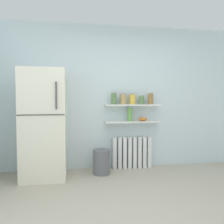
{
  "coord_description": "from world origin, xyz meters",
  "views": [
    {
      "loc": [
        -0.73,
        -2.14,
        1.25
      ],
      "look_at": [
        -0.12,
        1.6,
        1.05
      ],
      "focal_mm": 36.79,
      "sensor_mm": 36.0,
      "label": 1
    }
  ],
  "objects_px": {
    "radiator": "(132,152)",
    "trash_bin": "(101,162)",
    "refrigerator": "(44,124)",
    "shelf_bowl": "(143,119)",
    "storage_jar_0": "(114,98)",
    "storage_jar_2": "(132,99)",
    "storage_jar_4": "(151,99)",
    "vase": "(130,114)",
    "storage_jar_1": "(123,99)",
    "storage_jar_3": "(142,100)"
  },
  "relations": [
    {
      "from": "storage_jar_2",
      "to": "storage_jar_4",
      "type": "xyz_separation_m",
      "value": [
        0.34,
        0.0,
        0.01
      ]
    },
    {
      "from": "refrigerator",
      "to": "shelf_bowl",
      "type": "bearing_deg",
      "value": 8.09
    },
    {
      "from": "storage_jar_3",
      "to": "shelf_bowl",
      "type": "xyz_separation_m",
      "value": [
        0.03,
        0.0,
        -0.35
      ]
    },
    {
      "from": "storage_jar_0",
      "to": "vase",
      "type": "relative_size",
      "value": 0.89
    },
    {
      "from": "storage_jar_4",
      "to": "trash_bin",
      "type": "xyz_separation_m",
      "value": [
        -0.94,
        -0.23,
        -1.07
      ]
    },
    {
      "from": "refrigerator",
      "to": "storage_jar_4",
      "type": "relative_size",
      "value": 8.12
    },
    {
      "from": "trash_bin",
      "to": "storage_jar_4",
      "type": "bearing_deg",
      "value": 13.88
    },
    {
      "from": "storage_jar_4",
      "to": "vase",
      "type": "relative_size",
      "value": 0.86
    },
    {
      "from": "vase",
      "to": "trash_bin",
      "type": "xyz_separation_m",
      "value": [
        -0.55,
        -0.23,
        -0.78
      ]
    },
    {
      "from": "storage_jar_0",
      "to": "storage_jar_3",
      "type": "relative_size",
      "value": 1.35
    },
    {
      "from": "radiator",
      "to": "storage_jar_2",
      "type": "relative_size",
      "value": 3.64
    },
    {
      "from": "storage_jar_2",
      "to": "storage_jar_3",
      "type": "distance_m",
      "value": 0.17
    },
    {
      "from": "storage_jar_2",
      "to": "storage_jar_3",
      "type": "xyz_separation_m",
      "value": [
        0.17,
        0.0,
        -0.02
      ]
    },
    {
      "from": "storage_jar_0",
      "to": "storage_jar_3",
      "type": "height_order",
      "value": "storage_jar_0"
    },
    {
      "from": "storage_jar_0",
      "to": "storage_jar_2",
      "type": "relative_size",
      "value": 1.12
    },
    {
      "from": "storage_jar_3",
      "to": "storage_jar_2",
      "type": "bearing_deg",
      "value": 180.0
    },
    {
      "from": "storage_jar_1",
      "to": "trash_bin",
      "type": "height_order",
      "value": "storage_jar_1"
    },
    {
      "from": "storage_jar_4",
      "to": "refrigerator",
      "type": "bearing_deg",
      "value": -172.53
    },
    {
      "from": "radiator",
      "to": "shelf_bowl",
      "type": "height_order",
      "value": "shelf_bowl"
    },
    {
      "from": "refrigerator",
      "to": "storage_jar_2",
      "type": "height_order",
      "value": "refrigerator"
    },
    {
      "from": "refrigerator",
      "to": "trash_bin",
      "type": "xyz_separation_m",
      "value": [
        0.92,
        0.01,
        -0.66
      ]
    },
    {
      "from": "storage_jar_4",
      "to": "shelf_bowl",
      "type": "height_order",
      "value": "storage_jar_4"
    },
    {
      "from": "radiator",
      "to": "vase",
      "type": "bearing_deg",
      "value": -147.67
    },
    {
      "from": "radiator",
      "to": "storage_jar_2",
      "type": "distance_m",
      "value": 0.98
    },
    {
      "from": "refrigerator",
      "to": "storage_jar_3",
      "type": "distance_m",
      "value": 1.75
    },
    {
      "from": "radiator",
      "to": "storage_jar_3",
      "type": "relative_size",
      "value": 4.39
    },
    {
      "from": "shelf_bowl",
      "to": "vase",
      "type": "bearing_deg",
      "value": 180.0
    },
    {
      "from": "radiator",
      "to": "storage_jar_4",
      "type": "height_order",
      "value": "storage_jar_4"
    },
    {
      "from": "storage_jar_0",
      "to": "storage_jar_4",
      "type": "distance_m",
      "value": 0.68
    },
    {
      "from": "storage_jar_1",
      "to": "shelf_bowl",
      "type": "height_order",
      "value": "storage_jar_1"
    },
    {
      "from": "storage_jar_1",
      "to": "refrigerator",
      "type": "bearing_deg",
      "value": -169.73
    },
    {
      "from": "radiator",
      "to": "storage_jar_1",
      "type": "relative_size",
      "value": 3.62
    },
    {
      "from": "storage_jar_4",
      "to": "vase",
      "type": "bearing_deg",
      "value": 180.0
    },
    {
      "from": "refrigerator",
      "to": "storage_jar_1",
      "type": "bearing_deg",
      "value": 10.27
    },
    {
      "from": "storage_jar_1",
      "to": "vase",
      "type": "distance_m",
      "value": 0.3
    },
    {
      "from": "storage_jar_1",
      "to": "trash_bin",
      "type": "distance_m",
      "value": 1.17
    },
    {
      "from": "radiator",
      "to": "trash_bin",
      "type": "distance_m",
      "value": 0.66
    },
    {
      "from": "refrigerator",
      "to": "shelf_bowl",
      "type": "xyz_separation_m",
      "value": [
        1.71,
        0.24,
        0.03
      ]
    },
    {
      "from": "radiator",
      "to": "storage_jar_1",
      "type": "xyz_separation_m",
      "value": [
        -0.17,
        -0.03,
        0.98
      ]
    },
    {
      "from": "refrigerator",
      "to": "vase",
      "type": "relative_size",
      "value": 6.97
    },
    {
      "from": "storage_jar_2",
      "to": "shelf_bowl",
      "type": "relative_size",
      "value": 1.27
    },
    {
      "from": "storage_jar_0",
      "to": "trash_bin",
      "type": "height_order",
      "value": "storage_jar_0"
    },
    {
      "from": "storage_jar_2",
      "to": "storage_jar_3",
      "type": "bearing_deg",
      "value": 0.0
    },
    {
      "from": "storage_jar_0",
      "to": "storage_jar_2",
      "type": "bearing_deg",
      "value": 0.0
    },
    {
      "from": "radiator",
      "to": "storage_jar_0",
      "type": "distance_m",
      "value": 1.05
    },
    {
      "from": "radiator",
      "to": "vase",
      "type": "relative_size",
      "value": 2.89
    },
    {
      "from": "storage_jar_1",
      "to": "storage_jar_2",
      "type": "height_order",
      "value": "storage_jar_1"
    },
    {
      "from": "refrigerator",
      "to": "shelf_bowl",
      "type": "relative_size",
      "value": 11.21
    },
    {
      "from": "vase",
      "to": "trash_bin",
      "type": "bearing_deg",
      "value": -157.1
    },
    {
      "from": "storage_jar_0",
      "to": "storage_jar_3",
      "type": "bearing_deg",
      "value": 0.0
    }
  ]
}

